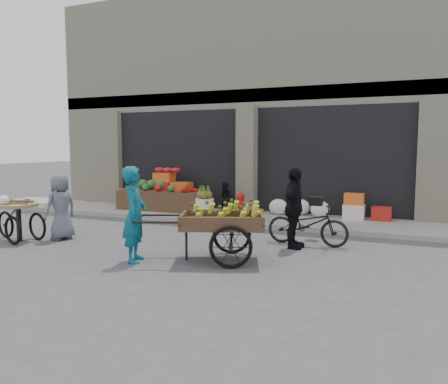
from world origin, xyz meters
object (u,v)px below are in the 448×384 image
at_px(orange_bucket, 258,215).
at_px(vendor_woman, 135,214).
at_px(seated_person, 226,198).
at_px(cyclist, 294,208).
at_px(pineapple_bin, 205,207).
at_px(tricycle_cart, 18,216).
at_px(fire_hydrant, 241,205).
at_px(vendor_grey, 61,207).
at_px(banana_cart, 219,219).
at_px(bicycle, 308,224).

relative_size(orange_bucket, vendor_woman, 0.19).
relative_size(seated_person, cyclist, 0.56).
bearing_deg(pineapple_bin, tricycle_cart, -122.88).
relative_size(fire_hydrant, cyclist, 0.43).
distance_m(fire_hydrant, orange_bucket, 0.55).
height_order(seated_person, vendor_grey, vendor_grey).
xyz_separation_m(fire_hydrant, banana_cart, (1.02, -3.77, 0.27)).
bearing_deg(banana_cart, seated_person, 90.15).
bearing_deg(banana_cart, pineapple_bin, 97.91).
height_order(orange_bucket, cyclist, cyclist).
relative_size(orange_bucket, seated_person, 0.34).
xyz_separation_m(tricycle_cart, cyclist, (5.73, 1.71, 0.26)).
xyz_separation_m(vendor_woman, vendor_grey, (-2.62, 0.94, -0.12)).
distance_m(tricycle_cart, vendor_grey, 0.91).
xyz_separation_m(banana_cart, cyclist, (1.00, 1.50, 0.06)).
xyz_separation_m(seated_person, cyclist, (2.73, -2.92, 0.25)).
xyz_separation_m(banana_cart, tricycle_cart, (-4.73, -0.20, -0.20)).
relative_size(banana_cart, cyclist, 1.63).
height_order(vendor_woman, vendor_grey, vendor_woman).
xyz_separation_m(orange_bucket, cyclist, (1.53, -2.22, 0.56)).
height_order(pineapple_bin, fire_hydrant, fire_hydrant).
bearing_deg(banana_cart, cyclist, 35.11).
height_order(banana_cart, vendor_grey, vendor_grey).
relative_size(seated_person, bicycle, 0.54).
distance_m(vendor_woman, cyclist, 3.20).
bearing_deg(seated_person, bicycle, -50.76).
distance_m(banana_cart, cyclist, 1.81).
height_order(orange_bucket, vendor_woman, vendor_woman).
xyz_separation_m(banana_cart, vendor_woman, (-1.37, -0.65, 0.10)).
height_order(vendor_woman, bicycle, vendor_woman).
bearing_deg(vendor_woman, orange_bucket, -32.00).
bearing_deg(cyclist, orange_bucket, 36.11).
bearing_deg(vendor_grey, pineapple_bin, 166.29).
xyz_separation_m(tricycle_cart, vendor_grey, (0.74, 0.50, 0.17)).
relative_size(tricycle_cart, vendor_grey, 0.99).
distance_m(vendor_woman, tricycle_cart, 3.40).
bearing_deg(vendor_woman, banana_cart, -85.73).
height_order(banana_cart, cyclist, cyclist).
height_order(orange_bucket, tricycle_cart, tricycle_cart).
bearing_deg(orange_bucket, fire_hydrant, 174.29).
distance_m(banana_cart, vendor_woman, 1.52).
distance_m(fire_hydrant, seated_person, 0.96).
relative_size(fire_hydrant, seated_person, 0.76).
xyz_separation_m(vendor_woman, cyclist, (2.38, 2.15, -0.03)).
bearing_deg(fire_hydrant, seated_person, 137.12).
xyz_separation_m(fire_hydrant, tricycle_cart, (-3.70, -3.98, 0.06)).
bearing_deg(orange_bucket, vendor_grey, -135.29).
relative_size(orange_bucket, tricycle_cart, 0.22).
bearing_deg(seated_person, banana_cart, -78.72).
height_order(vendor_woman, tricycle_cart, vendor_woman).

